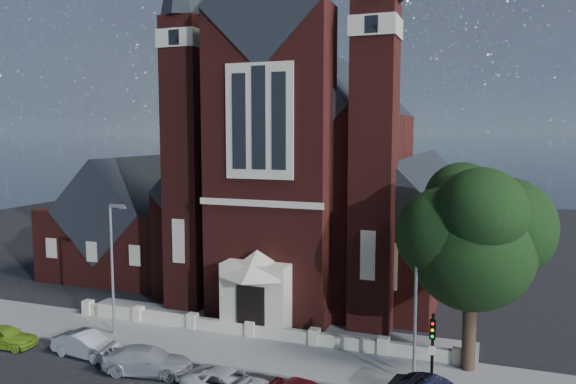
{
  "coord_description": "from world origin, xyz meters",
  "views": [
    {
      "loc": [
        13.28,
        -23.47,
        12.39
      ],
      "look_at": [
        0.38,
        12.0,
        8.31
      ],
      "focal_mm": 35.0,
      "sensor_mm": 36.0,
      "label": 1
    }
  ],
  "objects_px": {
    "street_lamp_left": "(113,262)",
    "car_lime_van": "(4,336)",
    "street_lamp_right": "(418,291)",
    "car_silver_b": "(148,361)",
    "church": "(327,180)",
    "parish_hall": "(137,227)",
    "street_tree": "(474,240)",
    "car_silver_a": "(87,345)",
    "traffic_signal": "(432,344)"
  },
  "relations": [
    {
      "from": "church",
      "to": "traffic_signal",
      "type": "relative_size",
      "value": 8.72
    },
    {
      "from": "street_tree",
      "to": "car_silver_b",
      "type": "bearing_deg",
      "value": -160.11
    },
    {
      "from": "parish_hall",
      "to": "street_tree",
      "type": "distance_m",
      "value": 31.27
    },
    {
      "from": "traffic_signal",
      "to": "car_lime_van",
      "type": "height_order",
      "value": "traffic_signal"
    },
    {
      "from": "street_tree",
      "to": "traffic_signal",
      "type": "height_order",
      "value": "street_tree"
    },
    {
      "from": "parish_hall",
      "to": "street_lamp_left",
      "type": "xyz_separation_m",
      "value": [
        8.09,
        -14.0,
        0.59
      ]
    },
    {
      "from": "parish_hall",
      "to": "traffic_signal",
      "type": "bearing_deg",
      "value": -29.98
    },
    {
      "from": "street_lamp_left",
      "to": "car_lime_van",
      "type": "bearing_deg",
      "value": -142.49
    },
    {
      "from": "car_silver_b",
      "to": "street_lamp_left",
      "type": "bearing_deg",
      "value": 42.17
    },
    {
      "from": "traffic_signal",
      "to": "car_lime_van",
      "type": "xyz_separation_m",
      "value": [
        -23.78,
        -2.16,
        -1.94
      ]
    },
    {
      "from": "parish_hall",
      "to": "car_silver_b",
      "type": "xyz_separation_m",
      "value": [
        13.05,
        -17.92,
        -3.33
      ]
    },
    {
      "from": "traffic_signal",
      "to": "car_silver_b",
      "type": "bearing_deg",
      "value": -170.47
    },
    {
      "from": "street_lamp_right",
      "to": "car_silver_b",
      "type": "relative_size",
      "value": 1.73
    },
    {
      "from": "parish_hall",
      "to": "street_lamp_left",
      "type": "distance_m",
      "value": 16.18
    },
    {
      "from": "car_silver_b",
      "to": "parish_hall",
      "type": "bearing_deg",
      "value": 26.55
    },
    {
      "from": "traffic_signal",
      "to": "church",
      "type": "bearing_deg",
      "value": 118.2
    },
    {
      "from": "church",
      "to": "parish_hall",
      "type": "relative_size",
      "value": 2.86
    },
    {
      "from": "street_lamp_right",
      "to": "car_silver_a",
      "type": "xyz_separation_m",
      "value": [
        -17.49,
        -3.2,
        -3.92
      ]
    },
    {
      "from": "traffic_signal",
      "to": "car_silver_a",
      "type": "relative_size",
      "value": 0.98
    },
    {
      "from": "car_lime_van",
      "to": "church",
      "type": "bearing_deg",
      "value": -36.72
    },
    {
      "from": "street_lamp_left",
      "to": "traffic_signal",
      "type": "distance_m",
      "value": 19.08
    },
    {
      "from": "street_lamp_left",
      "to": "car_lime_van",
      "type": "relative_size",
      "value": 2.14
    },
    {
      "from": "church",
      "to": "car_silver_b",
      "type": "height_order",
      "value": "church"
    },
    {
      "from": "street_lamp_left",
      "to": "car_lime_van",
      "type": "height_order",
      "value": "street_lamp_left"
    },
    {
      "from": "car_silver_a",
      "to": "car_silver_b",
      "type": "relative_size",
      "value": 0.88
    },
    {
      "from": "traffic_signal",
      "to": "street_lamp_right",
      "type": "bearing_deg",
      "value": 120.01
    },
    {
      "from": "street_lamp_right",
      "to": "car_lime_van",
      "type": "xyz_separation_m",
      "value": [
        -22.87,
        -3.74,
        -3.95
      ]
    },
    {
      "from": "church",
      "to": "street_tree",
      "type": "height_order",
      "value": "church"
    },
    {
      "from": "church",
      "to": "car_lime_van",
      "type": "relative_size",
      "value": 9.22
    },
    {
      "from": "church",
      "to": "car_silver_b",
      "type": "distance_m",
      "value": 24.24
    },
    {
      "from": "street_lamp_right",
      "to": "traffic_signal",
      "type": "xyz_separation_m",
      "value": [
        0.91,
        -1.57,
        -2.02
      ]
    },
    {
      "from": "parish_hall",
      "to": "street_tree",
      "type": "relative_size",
      "value": 1.14
    },
    {
      "from": "street_lamp_left",
      "to": "car_silver_a",
      "type": "height_order",
      "value": "street_lamp_left"
    },
    {
      "from": "street_lamp_right",
      "to": "car_silver_a",
      "type": "relative_size",
      "value": 1.97
    },
    {
      "from": "street_lamp_right",
      "to": "traffic_signal",
      "type": "distance_m",
      "value": 2.71
    },
    {
      "from": "parish_hall",
      "to": "street_lamp_right",
      "type": "bearing_deg",
      "value": -28.22
    },
    {
      "from": "street_lamp_right",
      "to": "car_silver_b",
      "type": "distance_m",
      "value": 14.17
    },
    {
      "from": "church",
      "to": "car_lime_van",
      "type": "bearing_deg",
      "value": -119.4
    },
    {
      "from": "church",
      "to": "parish_hall",
      "type": "xyz_separation_m",
      "value": [
        -16.0,
        -4.94,
        -4.17
      ]
    },
    {
      "from": "parish_hall",
      "to": "car_lime_van",
      "type": "relative_size",
      "value": 3.22
    },
    {
      "from": "church",
      "to": "car_silver_a",
      "type": "bearing_deg",
      "value": -108.47
    },
    {
      "from": "car_lime_van",
      "to": "car_silver_b",
      "type": "relative_size",
      "value": 0.81
    },
    {
      "from": "street_lamp_left",
      "to": "car_silver_a",
      "type": "distance_m",
      "value": 5.09
    },
    {
      "from": "street_tree",
      "to": "street_lamp_right",
      "type": "distance_m",
      "value": 3.84
    },
    {
      "from": "traffic_signal",
      "to": "car_lime_van",
      "type": "bearing_deg",
      "value": -174.81
    },
    {
      "from": "traffic_signal",
      "to": "car_silver_a",
      "type": "height_order",
      "value": "traffic_signal"
    },
    {
      "from": "car_lime_van",
      "to": "car_silver_b",
      "type": "bearing_deg",
      "value": -98.38
    },
    {
      "from": "car_silver_a",
      "to": "car_silver_b",
      "type": "xyz_separation_m",
      "value": [
        4.45,
        -0.71,
        0.0
      ]
    },
    {
      "from": "street_lamp_right",
      "to": "car_silver_b",
      "type": "xyz_separation_m",
      "value": [
        -13.04,
        -3.92,
        -3.92
      ]
    },
    {
      "from": "street_lamp_right",
      "to": "car_lime_van",
      "type": "bearing_deg",
      "value": -170.72
    }
  ]
}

